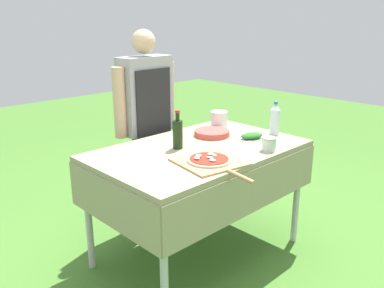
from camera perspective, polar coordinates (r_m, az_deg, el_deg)
name	(u,v)px	position (r m, az deg, el deg)	size (l,w,h in m)	color
ground_plane	(198,253)	(3.00, 0.91, -15.01)	(12.00, 12.00, 0.00)	#477A2D
prep_table	(199,160)	(2.69, 0.98, -2.25)	(1.40, 0.89, 0.79)	gray
person_cook	(146,114)	(3.12, -6.45, 4.19)	(0.57, 0.21, 1.53)	#4C4C51
pizza_on_peel	(210,161)	(2.38, 2.57, -2.44)	(0.41, 0.59, 0.05)	tan
oil_bottle	(178,133)	(2.63, -2.02, 1.49)	(0.07, 0.07, 0.25)	black
water_bottle	(275,119)	(2.99, 11.55, 3.42)	(0.07, 0.07, 0.24)	silver
herb_container	(252,136)	(2.87, 8.38, 1.09)	(0.22, 0.17, 0.05)	silver
mixing_tub	(219,120)	(3.13, 3.82, 3.43)	(0.13, 0.13, 0.13)	silver
plate_stack	(212,133)	(2.93, 2.81, 1.54)	(0.26, 0.26, 0.04)	#DB4C42
sauce_jar	(269,145)	(2.64, 10.74, -0.11)	(0.09, 0.09, 0.09)	silver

